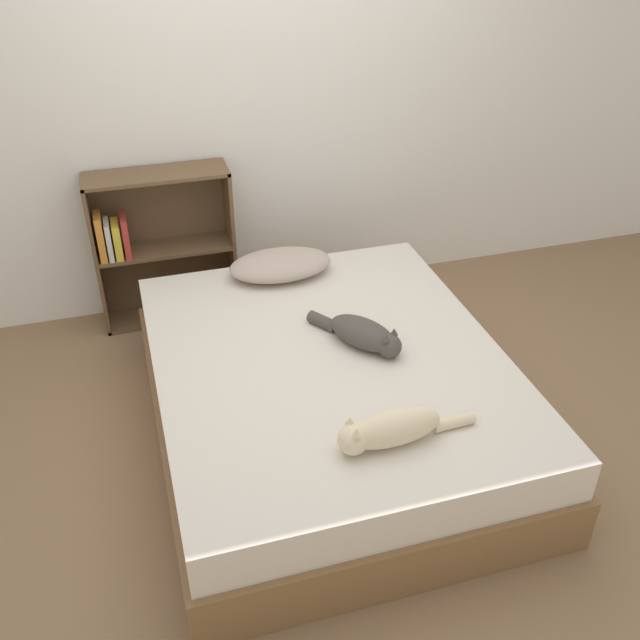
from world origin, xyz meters
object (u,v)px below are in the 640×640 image
(pillow, at_px, (280,265))
(cat_dark, at_px, (365,334))
(bookshelf, at_px, (158,243))
(cat_light, at_px, (389,430))
(bed, at_px, (329,395))

(pillow, bearing_deg, cat_dark, -74.31)
(pillow, bearing_deg, bookshelf, 138.32)
(cat_light, height_order, bookshelf, bookshelf)
(bed, xyz_separation_m, pillow, (-0.03, 0.78, 0.29))
(pillow, relative_size, bookshelf, 0.61)
(bookshelf, bearing_deg, pillow, -41.68)
(pillow, xyz_separation_m, cat_light, (0.08, -1.39, 0.01))
(bed, bearing_deg, pillow, 92.39)
(cat_light, bearing_deg, pillow, -89.92)
(bed, relative_size, cat_dark, 4.17)
(pillow, relative_size, cat_dark, 1.18)
(cat_dark, bearing_deg, cat_light, -45.70)
(bed, height_order, pillow, pillow)
(cat_light, bearing_deg, bed, -88.86)
(cat_light, relative_size, cat_dark, 1.24)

